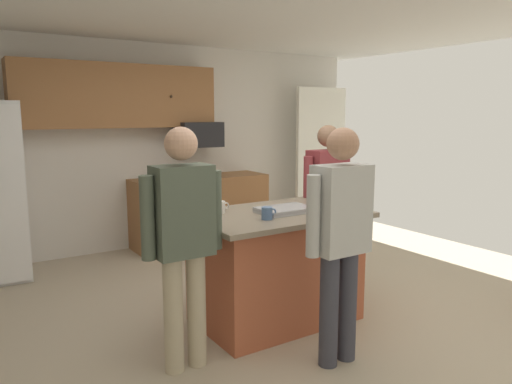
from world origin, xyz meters
name	(u,v)px	position (x,y,z in m)	size (l,w,h in m)	color
floor	(268,317)	(0.00, 0.00, 0.00)	(7.04, 7.04, 0.00)	#B7A88E
back_wall	(146,146)	(0.00, 2.80, 1.30)	(6.40, 0.10, 2.60)	silver
french_door_window_panel	(321,155)	(2.60, 2.40, 1.10)	(0.90, 0.06, 2.00)	white
cabinet_run_upper	(118,96)	(-0.40, 2.60, 1.93)	(2.40, 0.38, 0.75)	#936038
cabinet_run_lower	(200,210)	(0.60, 2.48, 0.45)	(1.80, 0.63, 0.90)	#936038
microwave_over_range	(198,134)	(0.60, 2.50, 1.45)	(0.56, 0.40, 0.32)	black
kitchen_island	(276,266)	(0.03, -0.06, 0.47)	(1.41, 0.94, 0.92)	#AD5638
person_guest_left	(340,231)	(-0.02, -0.88, 0.94)	(0.57, 0.22, 1.63)	#383842
person_elder_center	(183,234)	(-0.94, -0.38, 0.94)	(0.57, 0.22, 1.64)	tan
person_guest_right	(327,195)	(0.94, 0.35, 0.92)	(0.57, 0.22, 1.61)	tan
glass_dark_ale	(322,199)	(0.52, -0.07, 0.98)	(0.06, 0.06, 0.12)	black
mug_ceramic_white	(267,213)	(-0.18, -0.25, 0.97)	(0.13, 0.08, 0.10)	#4C6B99
mug_blue_stoneware	(220,207)	(-0.36, 0.16, 0.97)	(0.13, 0.09, 0.10)	white
serving_tray	(285,210)	(0.09, -0.11, 0.94)	(0.44, 0.30, 0.04)	#B7B7BC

